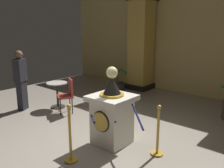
{
  "coord_description": "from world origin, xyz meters",
  "views": [
    {
      "loc": [
        3.16,
        -3.27,
        2.34
      ],
      "look_at": [
        0.22,
        0.16,
        1.26
      ],
      "focal_mm": 38.07,
      "sensor_mm": 36.0,
      "label": 1
    }
  ],
  "objects": [
    {
      "name": "ground_plane",
      "position": [
        0.0,
        0.0,
        0.0
      ],
      "size": [
        11.41,
        11.41,
        0.0
      ],
      "primitive_type": "plane",
      "color": "#9E9384"
    },
    {
      "name": "cafe_chair_red",
      "position": [
        -1.9,
        0.74,
        0.57
      ],
      "size": [
        0.54,
        0.54,
        0.96
      ],
      "color": "black",
      "rests_on": "ground_plane"
    },
    {
      "name": "stanchion_far",
      "position": [
        1.17,
        0.37,
        0.34
      ],
      "size": [
        0.24,
        0.24,
        0.98
      ],
      "color": "gold",
      "rests_on": "ground_plane"
    },
    {
      "name": "cafe_table",
      "position": [
        -2.49,
        0.82,
        0.49
      ],
      "size": [
        0.6,
        0.6,
        0.76
      ],
      "color": "#332D28",
      "rests_on": "ground_plane"
    },
    {
      "name": "back_wall",
      "position": [
        0.0,
        4.85,
        1.8
      ],
      "size": [
        11.41,
        0.16,
        3.59
      ],
      "primitive_type": "cube",
      "color": "tan",
      "rests_on": "ground_plane"
    },
    {
      "name": "bystander_guest",
      "position": [
        -3.11,
        0.05,
        0.92
      ],
      "size": [
        0.36,
        0.42,
        1.72
      ],
      "color": "#26262D",
      "rests_on": "ground_plane"
    },
    {
      "name": "velvet_rope",
      "position": [
        0.64,
        -0.24,
        0.79
      ],
      "size": [
        1.16,
        1.16,
        0.22
      ],
      "color": "#141947"
    },
    {
      "name": "pedestal_clock",
      "position": [
        0.22,
        0.16,
        0.63
      ],
      "size": [
        0.81,
        0.81,
        1.61
      ],
      "color": "silver",
      "rests_on": "ground_plane"
    },
    {
      "name": "potted_palm_left",
      "position": [
        -2.11,
        3.18,
        0.32
      ],
      "size": [
        0.77,
        0.71,
        1.03
      ],
      "color": "#2D2823",
      "rests_on": "ground_plane"
    },
    {
      "name": "stanchion_near",
      "position": [
        0.12,
        -0.84,
        0.38
      ],
      "size": [
        0.24,
        0.24,
        1.07
      ],
      "color": "gold",
      "rests_on": "ground_plane"
    },
    {
      "name": "column_left",
      "position": [
        -1.9,
        4.32,
        1.71
      ],
      "size": [
        0.9,
        0.9,
        3.45
      ],
      "color": "black",
      "rests_on": "ground_plane"
    }
  ]
}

